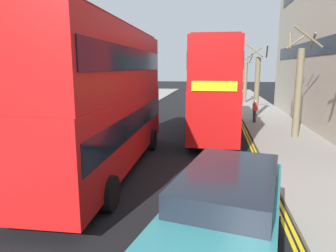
# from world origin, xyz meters

# --- Properties ---
(sidewalk_right) EXTENTS (4.00, 80.00, 0.14)m
(sidewalk_right) POSITION_xyz_m (6.50, 16.00, 0.07)
(sidewalk_right) COLOR gray
(sidewalk_right) RESTS_ON ground
(sidewalk_left) EXTENTS (4.00, 80.00, 0.14)m
(sidewalk_left) POSITION_xyz_m (-6.50, 16.00, 0.07)
(sidewalk_left) COLOR gray
(sidewalk_left) RESTS_ON ground
(kerb_line_outer) EXTENTS (0.10, 56.00, 0.01)m
(kerb_line_outer) POSITION_xyz_m (4.40, 14.00, 0.00)
(kerb_line_outer) COLOR yellow
(kerb_line_outer) RESTS_ON ground
(kerb_line_inner) EXTENTS (0.10, 56.00, 0.01)m
(kerb_line_inner) POSITION_xyz_m (4.24, 14.00, 0.00)
(kerb_line_inner) COLOR yellow
(kerb_line_inner) RESTS_ON ground
(double_decker_bus_away) EXTENTS (2.97, 10.86, 5.64)m
(double_decker_bus_away) POSITION_xyz_m (-1.92, 10.47, 3.03)
(double_decker_bus_away) COLOR red
(double_decker_bus_away) RESTS_ON ground
(double_decker_bus_oncoming) EXTENTS (2.84, 10.82, 5.64)m
(double_decker_bus_oncoming) POSITION_xyz_m (2.25, 18.20, 3.03)
(double_decker_bus_oncoming) COLOR #B20F0F
(double_decker_bus_oncoming) RESTS_ON ground
(taxi_minivan) EXTENTS (2.85, 5.10, 2.12)m
(taxi_minivan) POSITION_xyz_m (2.60, 4.76, 1.07)
(taxi_minivan) COLOR teal
(taxi_minivan) RESTS_ON ground
(pedestrian_far) EXTENTS (0.34, 0.22, 1.62)m
(pedestrian_far) POSITION_xyz_m (5.21, 21.87, 0.99)
(pedestrian_far) COLOR #2D2D38
(pedestrian_far) RESTS_ON sidewalk_right
(street_tree_mid) EXTENTS (1.77, 1.82, 5.56)m
(street_tree_mid) POSITION_xyz_m (5.65, 34.98, 2.65)
(street_tree_mid) COLOR #6B6047
(street_tree_mid) RESTS_ON sidewalk_right
(street_tree_far) EXTENTS (1.68, 1.73, 6.11)m
(street_tree_far) POSITION_xyz_m (6.95, 17.33, 2.94)
(street_tree_far) COLOR #6B6047
(street_tree_far) RESTS_ON sidewalk_right
(street_tree_distant) EXTENTS (1.89, 1.98, 5.91)m
(street_tree_distant) POSITION_xyz_m (5.69, 25.20, 2.76)
(street_tree_distant) COLOR #6B6047
(street_tree_distant) RESTS_ON sidewalk_right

